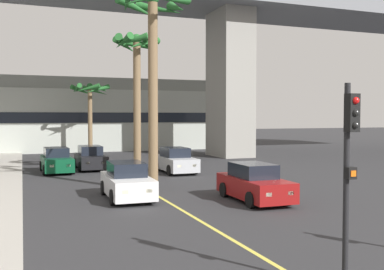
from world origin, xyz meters
The scene contains 11 objects.
lane_stripe_center centered at (0.00, 24.00, 0.00)m, with size 0.14×56.00×0.01m, color #DBCC4C.
pier_building_backdrop centered at (0.00, 47.74, 3.62)m, with size 31.19×8.04×7.36m.
car_queue_front centered at (3.41, 25.95, 0.72)m, with size 1.85×4.11×1.56m.
car_queue_second centered at (-1.35, 29.52, 0.72)m, with size 1.84×4.10×1.56m.
car_queue_third centered at (-1.40, 18.19, 0.72)m, with size 1.92×4.14×1.56m.
car_queue_fourth centered at (3.44, 15.78, 0.72)m, with size 1.89×4.13×1.56m.
car_queue_fifth centered at (-3.58, 28.61, 0.72)m, with size 1.93×4.15×1.56m.
traffic_light_median_near centered at (0.54, 6.53, 2.71)m, with size 0.24×0.37×4.20m.
palm_tree_near_median centered at (0.17, 19.49, 7.08)m, with size 3.39×3.60×9.26m.
palm_tree_mid_median centered at (0.18, 40.28, 5.23)m, with size 3.47×3.64×6.48m.
palm_tree_far_median centered at (0.74, 25.13, 6.58)m, with size 2.84×2.87×8.32m.
Camera 1 is at (-5.58, -0.78, 3.54)m, focal length 42.23 mm.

